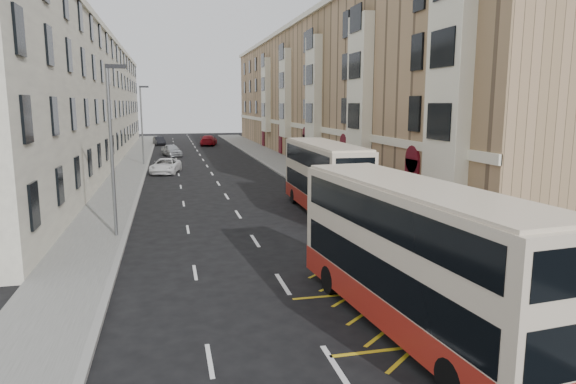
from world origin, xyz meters
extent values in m
plane|color=black|center=(0.00, 0.00, 0.00)|extent=(200.00, 200.00, 0.00)
cube|color=#61615D|center=(8.00, 30.00, 0.07)|extent=(4.00, 120.00, 0.15)
cube|color=#61615D|center=(-7.50, 30.00, 0.07)|extent=(3.00, 120.00, 0.15)
cube|color=gray|center=(6.00, 30.00, 0.07)|extent=(0.25, 120.00, 0.15)
cube|color=gray|center=(-6.00, 30.00, 0.07)|extent=(0.25, 120.00, 0.15)
cube|color=tan|center=(15.00, 45.50, 7.50)|extent=(10.00, 79.00, 15.00)
cube|color=white|center=(9.97, 45.50, 4.00)|extent=(0.18, 79.00, 0.50)
cube|color=white|center=(9.90, 45.50, 15.00)|extent=(0.40, 79.00, 0.50)
cube|color=white|center=(9.65, 10.00, 7.50)|extent=(0.80, 3.20, 10.00)
cube|color=white|center=(9.65, 22.00, 7.50)|extent=(0.80, 3.20, 10.00)
cube|color=white|center=(9.65, 34.00, 7.50)|extent=(0.80, 3.20, 10.00)
cube|color=white|center=(9.65, 46.00, 7.50)|extent=(0.80, 3.20, 10.00)
cube|color=white|center=(9.65, 58.00, 7.50)|extent=(0.80, 3.20, 10.00)
cube|color=#530A14|center=(9.95, 14.00, 1.70)|extent=(0.20, 1.60, 3.00)
cube|color=#530A14|center=(9.95, 26.00, 1.70)|extent=(0.20, 1.60, 3.00)
cube|color=#530A14|center=(9.95, 38.00, 1.70)|extent=(0.20, 1.60, 3.00)
cube|color=#530A14|center=(9.95, 50.00, 1.70)|extent=(0.20, 1.60, 3.00)
cube|color=#530A14|center=(9.95, 62.00, 1.70)|extent=(0.20, 1.60, 3.00)
cube|color=white|center=(-13.50, 45.50, 6.50)|extent=(9.00, 79.00, 13.00)
cube|color=white|center=(-8.97, 45.50, 13.00)|extent=(0.30, 79.00, 0.50)
cube|color=black|center=(7.56, 1.90, 1.45)|extent=(0.08, 0.08, 2.60)
cube|color=black|center=(8.84, 1.90, 1.45)|extent=(0.08, 0.08, 2.60)
cube|color=black|center=(8.20, 0.00, 2.80)|extent=(1.65, 4.25, 0.10)
cube|color=black|center=(8.45, 0.60, 0.60)|extent=(0.35, 1.60, 0.06)
cylinder|color=#A8190D|center=(6.25, 2.50, 0.65)|extent=(0.06, 0.06, 1.00)
cylinder|color=#A8190D|center=(6.25, 5.75, 0.65)|extent=(0.06, 0.06, 1.00)
cylinder|color=#A8190D|center=(6.25, 9.00, 0.65)|extent=(0.06, 0.06, 1.00)
cube|color=#A8190D|center=(6.25, 5.75, 1.13)|extent=(0.05, 6.50, 0.06)
cube|color=#A8190D|center=(6.25, 5.75, 0.70)|extent=(0.05, 6.50, 0.06)
cylinder|color=slate|center=(-6.40, 12.00, 4.15)|extent=(0.16, 0.16, 8.00)
cube|color=black|center=(-6.00, 12.00, 8.05)|extent=(0.90, 0.18, 0.18)
cylinder|color=slate|center=(-6.40, 42.00, 4.15)|extent=(0.16, 0.16, 8.00)
cube|color=black|center=(-6.00, 42.00, 8.05)|extent=(0.90, 0.18, 0.18)
cube|color=beige|center=(2.76, -0.47, 2.22)|extent=(3.37, 10.69, 3.78)
cube|color=maroon|center=(2.76, -0.47, 0.76)|extent=(3.40, 10.73, 0.86)
cube|color=black|center=(2.76, -0.47, 1.77)|extent=(3.33, 9.86, 1.05)
cube|color=black|center=(2.76, -0.47, 3.39)|extent=(3.33, 9.86, 0.96)
cube|color=beige|center=(2.76, -0.47, 4.15)|extent=(3.24, 10.27, 0.11)
cube|color=black|center=(2.27, 4.75, 1.82)|extent=(2.03, 0.27, 1.24)
cube|color=black|center=(2.27, 4.75, 3.78)|extent=(1.67, 0.23, 0.43)
cube|color=black|center=(3.26, -5.68, 1.82)|extent=(2.03, 0.27, 1.15)
cylinder|color=black|center=(1.37, 2.78, 0.48)|extent=(0.36, 0.98, 0.96)
cylinder|color=black|center=(3.52, 2.99, 0.48)|extent=(0.36, 0.98, 0.96)
cylinder|color=black|center=(2.00, -3.92, 0.48)|extent=(0.36, 0.98, 0.96)
cylinder|color=black|center=(4.15, -3.72, 0.48)|extent=(0.36, 0.98, 0.96)
cube|color=beige|center=(5.00, 15.23, 2.18)|extent=(2.46, 10.36, 3.71)
cube|color=maroon|center=(5.00, 15.23, 0.75)|extent=(2.48, 10.39, 0.85)
cube|color=black|center=(5.00, 15.23, 1.74)|extent=(2.48, 9.53, 1.03)
cube|color=black|center=(5.00, 15.23, 3.34)|extent=(2.48, 9.53, 0.94)
cube|color=beige|center=(5.00, 15.23, 4.08)|extent=(2.36, 9.95, 0.11)
cube|color=black|center=(5.05, 20.38, 1.79)|extent=(2.00, 0.10, 1.22)
cube|color=black|center=(5.05, 20.38, 3.71)|extent=(1.65, 0.09, 0.42)
cube|color=black|center=(4.95, 10.08, 1.79)|extent=(2.00, 0.10, 1.13)
cylinder|color=black|center=(3.97, 18.55, 0.47)|extent=(0.27, 0.94, 0.94)
cylinder|color=black|center=(6.10, 18.52, 0.47)|extent=(0.27, 0.94, 0.94)
cylinder|color=black|center=(3.90, 11.93, 0.47)|extent=(0.27, 0.94, 0.94)
cylinder|color=black|center=(6.03, 11.91, 0.47)|extent=(0.27, 0.94, 0.94)
imported|color=black|center=(8.44, 0.01, 1.02)|extent=(0.76, 0.69, 1.74)
imported|color=black|center=(8.64, 2.77, 1.03)|extent=(0.92, 0.76, 1.75)
imported|color=black|center=(7.84, 6.86, 1.11)|extent=(1.20, 0.98, 1.92)
imported|color=white|center=(-4.15, 35.28, 0.68)|extent=(3.16, 5.24, 1.36)
imported|color=#ADB0B4|center=(-3.46, 51.01, 0.74)|extent=(2.83, 4.63, 1.47)
imported|color=black|center=(-5.20, 69.21, 0.65)|extent=(2.08, 4.14, 1.30)
imported|color=#A8101B|center=(2.23, 66.53, 0.78)|extent=(3.13, 5.68, 1.56)
camera|label=1|loc=(-3.80, -13.12, 6.39)|focal=32.00mm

